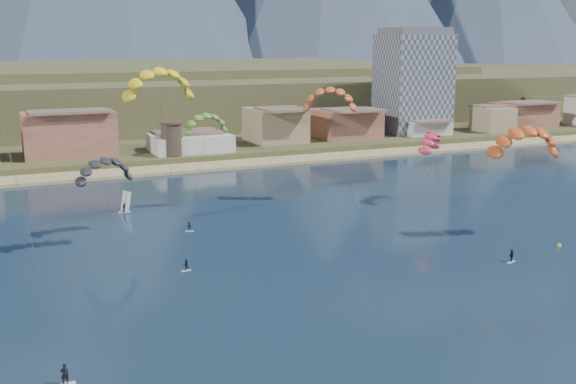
{
  "coord_description": "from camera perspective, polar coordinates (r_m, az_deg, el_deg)",
  "views": [
    {
      "loc": [
        -35.37,
        -47.68,
        29.48
      ],
      "look_at": [
        0.0,
        32.0,
        10.0
      ],
      "focal_mm": 41.77,
      "sensor_mm": 36.0,
      "label": 1
    }
  ],
  "objects": [
    {
      "name": "kitesurfer_green",
      "position": [
        118.24,
        -7.03,
        6.01
      ],
      "size": [
        11.89,
        14.41,
        20.33
      ],
      "color": "silver",
      "rests_on": "ground"
    },
    {
      "name": "foothills",
      "position": [
        286.77,
        -12.38,
        8.23
      ],
      "size": [
        940.0,
        210.0,
        18.0
      ],
      "color": "brown",
      "rests_on": "ground"
    },
    {
      "name": "buoy",
      "position": [
        107.26,
        22.09,
        -4.25
      ],
      "size": [
        0.66,
        0.66,
        0.66
      ],
      "color": "gold",
      "rests_on": "ground"
    },
    {
      "name": "kitesurfer_orange",
      "position": [
        106.9,
        19.55,
        4.49
      ],
      "size": [
        16.45,
        13.54,
        20.48
      ],
      "color": "silver",
      "rests_on": "ground"
    },
    {
      "name": "land",
      "position": [
        609.42,
        -20.85,
        9.01
      ],
      "size": [
        2200.0,
        900.0,
        4.0
      ],
      "color": "brown",
      "rests_on": "ground"
    },
    {
      "name": "windsurfer",
      "position": [
        122.3,
        -13.71,
        -1.14
      ],
      "size": [
        2.17,
        2.37,
        3.75
      ],
      "color": "silver",
      "rests_on": "ground"
    },
    {
      "name": "kitesurfer_yellow",
      "position": [
        92.97,
        -10.93,
        9.38
      ],
      "size": [
        10.69,
        10.97,
        27.25
      ],
      "color": "silver",
      "rests_on": "ground"
    },
    {
      "name": "ground",
      "position": [
        66.28,
        11.65,
        -14.09
      ],
      "size": [
        2400.0,
        2400.0,
        0.0
      ],
      "primitive_type": "plane",
      "color": "#0E2333",
      "rests_on": "ground"
    },
    {
      "name": "distant_kite_dark",
      "position": [
        106.68,
        -15.38,
        2.15
      ],
      "size": [
        9.98,
        6.85,
        14.54
      ],
      "color": "#262626",
      "rests_on": "ground"
    },
    {
      "name": "watchtower",
      "position": [
        168.24,
        -9.85,
        4.51
      ],
      "size": [
        5.82,
        5.82,
        8.6
      ],
      "color": "#47382D",
      "rests_on": "ground"
    },
    {
      "name": "apartment_tower",
      "position": [
        213.28,
        10.61,
        9.25
      ],
      "size": [
        20.0,
        16.0,
        32.0
      ],
      "color": "gray",
      "rests_on": "ground"
    },
    {
      "name": "beach",
      "position": [
        160.38,
        -10.79,
        1.87
      ],
      "size": [
        2200.0,
        12.0,
        0.9
      ],
      "color": "tan",
      "rests_on": "ground"
    },
    {
      "name": "distant_kite_red",
      "position": [
        126.86,
        11.98,
        4.49
      ],
      "size": [
        8.67,
        8.26,
        15.43
      ],
      "color": "#262626",
      "rests_on": "ground"
    },
    {
      "name": "distant_kite_orange",
      "position": [
        124.02,
        3.6,
        8.23
      ],
      "size": [
        11.08,
        8.26,
        23.17
      ],
      "color": "#262626",
      "rests_on": "ground"
    }
  ]
}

